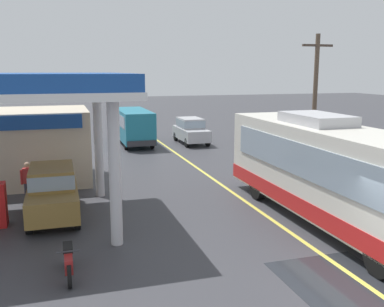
{
  "coord_description": "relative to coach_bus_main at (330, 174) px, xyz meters",
  "views": [
    {
      "loc": [
        -7.0,
        -8.03,
        5.19
      ],
      "look_at": [
        -1.5,
        10.0,
        1.6
      ],
      "focal_mm": 40.9,
      "sensor_mm": 36.0,
      "label": 1
    }
  ],
  "objects": [
    {
      "name": "ground",
      "position": [
        -1.7,
        15.61,
        -1.72
      ],
      "size": [
        120.0,
        120.0,
        0.0
      ],
      "primitive_type": "plane",
      "color": "#38383D"
    },
    {
      "name": "lane_divider_stripe",
      "position": [
        -1.7,
        10.61,
        -1.72
      ],
      "size": [
        0.16,
        50.0,
        0.01
      ],
      "primitive_type": "cube",
      "color": "#D8CC4C",
      "rests_on": "ground"
    },
    {
      "name": "coach_bus_main",
      "position": [
        0.0,
        0.0,
        0.0
      ],
      "size": [
        2.6,
        11.04,
        3.69
      ],
      "color": "silver",
      "rests_on": "ground"
    },
    {
      "name": "gas_station_roadside",
      "position": [
        -10.92,
        7.14,
        0.91
      ],
      "size": [
        9.1,
        11.95,
        5.1
      ],
      "color": "#194799",
      "rests_on": "ground"
    },
    {
      "name": "car_at_pump",
      "position": [
        -9.07,
        3.47,
        -0.71
      ],
      "size": [
        1.7,
        4.2,
        1.82
      ],
      "color": "olive",
      "rests_on": "ground"
    },
    {
      "name": "minibus_opposing_lane",
      "position": [
        -3.68,
        18.22,
        -0.25
      ],
      "size": [
        2.04,
        6.13,
        2.44
      ],
      "color": "teal",
      "rests_on": "ground"
    },
    {
      "name": "motorcycle_parked_forecourt",
      "position": [
        -8.67,
        -1.53,
        -1.28
      ],
      "size": [
        0.55,
        1.8,
        0.92
      ],
      "color": "black",
      "rests_on": "ground"
    },
    {
      "name": "pedestrian_near_pump",
      "position": [
        -10.02,
        5.46,
        -0.79
      ],
      "size": [
        0.55,
        0.22,
        1.66
      ],
      "color": "#33333F",
      "rests_on": "ground"
    },
    {
      "name": "car_trailing_behind_bus",
      "position": [
        0.32,
        17.49,
        -0.71
      ],
      "size": [
        1.7,
        4.2,
        1.82
      ],
      "color": "#B2B2B7",
      "rests_on": "ground"
    },
    {
      "name": "utility_pole_roadside",
      "position": [
        4.61,
        8.4,
        2.0
      ],
      "size": [
        1.8,
        0.24,
        7.09
      ],
      "color": "brown",
      "rests_on": "ground"
    }
  ]
}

